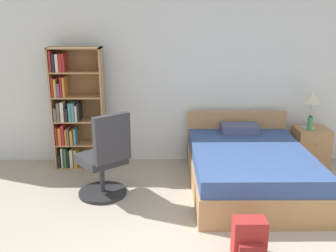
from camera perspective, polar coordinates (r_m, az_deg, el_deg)
The scene contains 8 objects.
wall_back at distance 5.42m, azimuth 4.73°, elevation 7.94°, with size 9.00×0.06×2.60m.
bookshelf at distance 5.38m, azimuth -14.31°, elevation 2.12°, with size 0.70×0.30×1.70m.
bed at distance 4.81m, azimuth 12.08°, elevation -6.19°, with size 1.41×1.90×0.78m.
office_chair at distance 4.46m, azimuth -9.57°, elevation -5.29°, with size 0.71×0.72×1.06m.
nightstand at distance 5.74m, azimuth 20.87°, elevation -3.05°, with size 0.46×0.42×0.57m.
table_lamp at distance 5.55m, azimuth 21.06°, elevation 3.82°, with size 0.23×0.23×0.53m.
water_bottle at distance 5.51m, azimuth 20.80°, elevation 0.36°, with size 0.07×0.07×0.21m.
backpack_red at distance 3.57m, azimuth 12.28°, elevation -16.53°, with size 0.29×0.24×0.37m.
Camera 1 is at (-0.50, -2.11, 2.09)m, focal length 40.00 mm.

